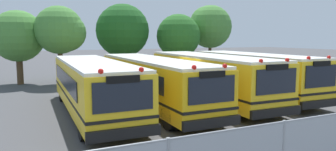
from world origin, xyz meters
TOP-DOWN VIEW (x-y plane):
  - ground_plane at (0.00, 0.00)m, footprint 160.00×160.00m
  - school_bus_0 at (-4.83, -0.09)m, footprint 2.68×10.82m
  - school_bus_1 at (-1.67, 0.15)m, footprint 2.49×11.55m
  - school_bus_2 at (1.70, 0.02)m, footprint 2.83×10.87m
  - school_bus_3 at (4.81, 0.05)m, footprint 2.68×10.12m
  - tree_0 at (-7.82, 11.73)m, footprint 3.92×3.92m
  - tree_1 at (-4.92, 10.38)m, footprint 3.81×3.67m
  - tree_2 at (0.52, 12.08)m, footprint 4.70×4.70m
  - tree_3 at (5.22, 10.88)m, footprint 4.01×4.01m
  - tree_4 at (9.16, 11.70)m, footprint 4.22×4.22m

SIDE VIEW (x-z plane):
  - ground_plane at x=0.00m, z-range 0.00..0.00m
  - school_bus_0 at x=-4.83m, z-range 0.07..2.70m
  - school_bus_1 at x=-1.67m, z-range 0.07..2.71m
  - school_bus_2 at x=1.70m, z-range 0.07..2.82m
  - school_bus_3 at x=4.81m, z-range 0.07..2.82m
  - tree_0 at x=-7.82m, z-range 0.92..6.59m
  - tree_3 at x=5.22m, z-range 0.89..6.63m
  - tree_1 at x=-4.92m, z-range 1.09..7.10m
  - tree_2 at x=0.52m, z-range 0.90..7.46m
  - tree_4 at x=9.16m, z-range 1.39..8.17m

